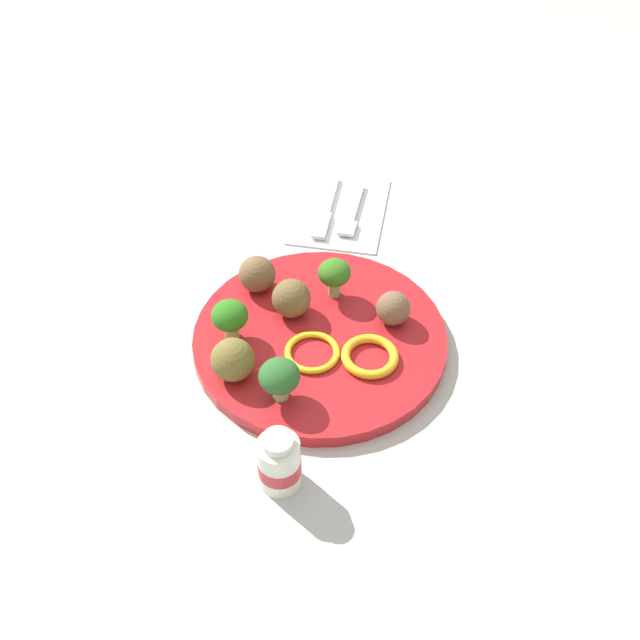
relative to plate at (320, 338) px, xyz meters
name	(u,v)px	position (x,y,z in m)	size (l,w,h in m)	color
ground_plane	(320,343)	(0.00, 0.00, -0.01)	(4.00, 4.00, 0.00)	#B2B2AD
plate	(320,338)	(0.00, 0.00, 0.00)	(0.28, 0.28, 0.02)	red
broccoli_floret_back_right	(332,274)	(-0.06, 0.00, 0.04)	(0.04, 0.04, 0.05)	#97BF74
broccoli_floret_front_right	(230,317)	(0.03, -0.09, 0.04)	(0.04, 0.04, 0.05)	#A8CE6D
broccoli_floret_mid_left	(279,377)	(0.10, -0.02, 0.04)	(0.04, 0.04, 0.05)	#9DBD72
meatball_mid_right	(291,298)	(-0.02, -0.04, 0.03)	(0.04, 0.04, 0.04)	brown
meatball_front_right	(393,308)	(-0.04, 0.07, 0.03)	(0.04, 0.04, 0.04)	brown
meatball_near_rim	(233,360)	(0.08, -0.07, 0.03)	(0.05, 0.05, 0.05)	brown
meatball_far_rim	(257,274)	(-0.05, -0.09, 0.03)	(0.04, 0.04, 0.04)	brown
pepper_ring_mid_left	(370,356)	(0.02, 0.06, 0.01)	(0.06, 0.06, 0.01)	yellow
pepper_ring_front_right	(310,352)	(0.03, 0.00, 0.01)	(0.06, 0.06, 0.01)	yellow
napkin	(340,210)	(-0.25, -0.04, -0.01)	(0.17, 0.12, 0.01)	white
fork	(352,212)	(-0.24, -0.02, 0.00)	(0.12, 0.02, 0.01)	silver
knife	(326,209)	(-0.24, -0.05, 0.00)	(0.15, 0.03, 0.01)	white
yogurt_bottle	(279,462)	(0.18, 0.01, 0.02)	(0.04, 0.04, 0.07)	white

